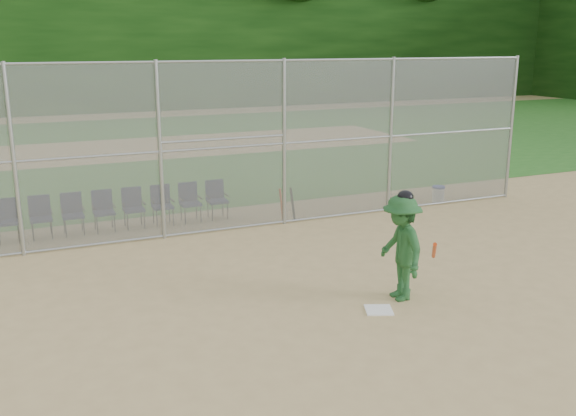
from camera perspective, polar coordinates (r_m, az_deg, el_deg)
name	(u,v)px	position (r m, az deg, el deg)	size (l,w,h in m)	color
ground	(346,303)	(11.23, 5.20, -8.41)	(100.00, 100.00, 0.00)	tan
grass_strip	(140,148)	(27.83, -13.02, 5.19)	(100.00, 100.00, 0.00)	#26631D
dirt_patch_far	(140,148)	(27.83, -13.02, 5.20)	(24.00, 24.00, 0.00)	tan
backstop_fence	(245,143)	(15.08, -3.85, 5.77)	(16.09, 0.09, 4.00)	gray
treeline	(123,14)	(29.47, -14.43, 16.35)	(81.00, 60.00, 11.00)	black
home_plate	(379,310)	(10.99, 8.07, -8.97)	(0.45, 0.45, 0.02)	white
batter_at_plate	(401,247)	(11.22, 10.01, -3.45)	(1.05, 1.36, 1.95)	#215327
water_cooler	(438,194)	(18.49, 13.22, 1.23)	(0.35, 0.35, 0.45)	white
spare_bats	(287,205)	(16.01, -0.08, 0.28)	(0.36, 0.32, 0.83)	#D84C14
chair_1	(8,221)	(15.64, -23.66, -1.08)	(0.54, 0.52, 0.96)	#10183B
chair_2	(41,218)	(15.65, -21.11, -0.82)	(0.54, 0.52, 0.96)	#10183B
chair_3	(73,215)	(15.69, -18.57, -0.56)	(0.54, 0.52, 0.96)	#10183B
chair_4	(104,211)	(15.75, -16.04, -0.30)	(0.54, 0.52, 0.96)	#10183B
chair_5	(134,208)	(15.85, -13.54, -0.04)	(0.54, 0.52, 0.96)	#10183B
chair_6	(163,206)	(15.98, -11.08, 0.21)	(0.54, 0.52, 0.96)	#10183B
chair_7	(191,203)	(16.14, -8.66, 0.46)	(0.54, 0.52, 0.96)	#10183B
chair_8	(217,200)	(16.33, -6.29, 0.71)	(0.54, 0.52, 0.96)	#10183B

